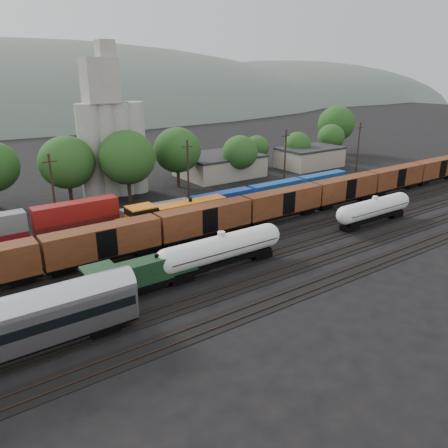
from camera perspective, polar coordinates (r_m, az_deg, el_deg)
ground at (r=58.81m, az=-3.67°, el=-4.41°), size 600.00×600.00×0.00m
tracks at (r=58.79m, az=-3.67°, el=-4.37°), size 180.00×33.20×0.20m
green_locomotive at (r=49.25m, az=-11.59°, el=-6.64°), size 15.85×2.80×4.20m
tank_car_a at (r=54.17m, az=-0.35°, el=-3.27°), size 18.21×3.26×4.77m
tank_car_b at (r=74.59m, az=19.01°, el=1.90°), size 16.79×3.01×4.40m
orange_locomotive at (r=66.82m, az=-6.83°, el=1.02°), size 19.68×3.28×4.92m
boxcar_string at (r=68.18m, az=2.94°, el=1.80°), size 184.40×2.90×4.20m
container_wall at (r=65.37m, az=-24.80°, el=-1.49°), size 160.87×2.60×5.80m
grain_silo at (r=88.65m, az=-14.49°, el=10.73°), size 13.40×5.00×29.00m
industrial_sheds at (r=90.82m, az=-11.89°, el=5.52°), size 119.38×17.26×5.10m
tree_band at (r=87.83m, az=-18.92°, el=7.89°), size 165.27×23.87×14.32m
utility_poles at (r=75.59m, az=-12.60°, el=5.55°), size 122.20×0.36×12.00m
distant_hills at (r=313.55m, az=-25.63°, el=9.41°), size 860.00×286.00×130.00m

